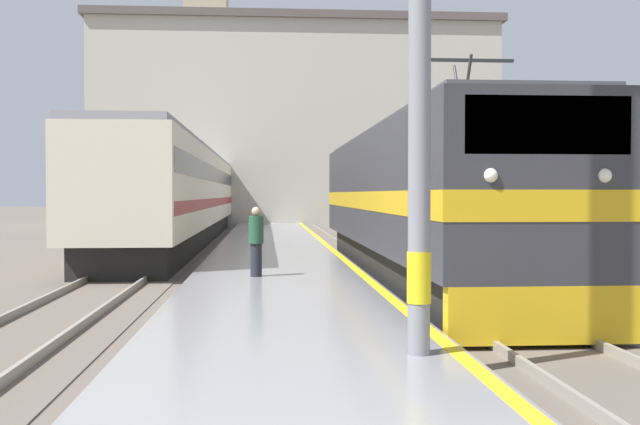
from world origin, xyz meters
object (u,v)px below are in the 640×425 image
object	(u,v)px
person_on_platform	(256,240)
clock_tower	(206,26)
locomotive_train	(416,202)
passenger_train	(187,193)

from	to	relation	value
person_on_platform	clock_tower	distance (m)	45.67
locomotive_train	passenger_train	bearing A→B (deg)	114.65
locomotive_train	person_on_platform	xyz separation A→B (m)	(-4.05, -1.86, -0.84)
person_on_platform	locomotive_train	bearing A→B (deg)	24.68
locomotive_train	person_on_platform	bearing A→B (deg)	-155.32
passenger_train	person_on_platform	world-z (taller)	passenger_train
passenger_train	clock_tower	world-z (taller)	clock_tower
clock_tower	person_on_platform	bearing A→B (deg)	-84.14
locomotive_train	clock_tower	bearing A→B (deg)	101.62
person_on_platform	clock_tower	size ratio (longest dim) A/B	0.05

